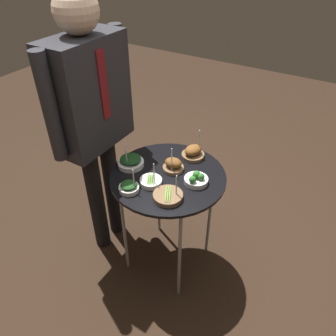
{
  "coord_description": "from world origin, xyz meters",
  "views": [
    {
      "loc": [
        -1.27,
        -0.77,
        1.92
      ],
      "look_at": [
        0.0,
        0.0,
        0.81
      ],
      "focal_mm": 35.0,
      "sensor_mm": 36.0,
      "label": 1
    }
  ],
  "objects_px": {
    "bowl_asparagus_front_left": "(168,196)",
    "bowl_roast_center": "(193,152)",
    "bowl_spinach_back_right": "(131,162)",
    "bowl_asparagus_far_rim": "(151,181)",
    "bowl_roast_mid_right": "(173,165)",
    "bowl_broccoli_back_left": "(196,179)",
    "serving_cart": "(168,182)",
    "bowl_spinach_near_rim": "(129,187)",
    "waiter_figure": "(91,107)"
  },
  "relations": [
    {
      "from": "bowl_broccoli_back_left",
      "to": "bowl_spinach_near_rim",
      "type": "xyz_separation_m",
      "value": [
        -0.25,
        0.28,
        -0.0
      ]
    },
    {
      "from": "bowl_asparagus_far_rim",
      "to": "bowl_asparagus_front_left",
      "type": "bearing_deg",
      "value": -110.3
    },
    {
      "from": "bowl_roast_mid_right",
      "to": "bowl_asparagus_far_rim",
      "type": "bearing_deg",
      "value": 167.79
    },
    {
      "from": "bowl_asparagus_front_left",
      "to": "bowl_roast_center",
      "type": "bearing_deg",
      "value": 9.17
    },
    {
      "from": "bowl_asparagus_front_left",
      "to": "waiter_figure",
      "type": "relative_size",
      "value": 0.09
    },
    {
      "from": "bowl_spinach_near_rim",
      "to": "bowl_spinach_back_right",
      "type": "bearing_deg",
      "value": 34.14
    },
    {
      "from": "bowl_asparagus_far_rim",
      "to": "waiter_figure",
      "type": "bearing_deg",
      "value": 80.91
    },
    {
      "from": "bowl_broccoli_back_left",
      "to": "bowl_roast_mid_right",
      "type": "bearing_deg",
      "value": 77.25
    },
    {
      "from": "serving_cart",
      "to": "bowl_asparagus_far_rim",
      "type": "height_order",
      "value": "bowl_asparagus_far_rim"
    },
    {
      "from": "bowl_roast_mid_right",
      "to": "bowl_asparagus_front_left",
      "type": "distance_m",
      "value": 0.25
    },
    {
      "from": "bowl_asparagus_front_left",
      "to": "serving_cart",
      "type": "bearing_deg",
      "value": 31.34
    },
    {
      "from": "bowl_asparagus_far_rim",
      "to": "bowl_asparagus_front_left",
      "type": "xyz_separation_m",
      "value": [
        -0.05,
        -0.14,
        -0.0
      ]
    },
    {
      "from": "bowl_roast_center",
      "to": "waiter_figure",
      "type": "bearing_deg",
      "value": 118.02
    },
    {
      "from": "bowl_spinach_back_right",
      "to": "bowl_spinach_near_rim",
      "type": "height_order",
      "value": "bowl_spinach_back_right"
    },
    {
      "from": "bowl_broccoli_back_left",
      "to": "bowl_roast_center",
      "type": "height_order",
      "value": "bowl_roast_center"
    },
    {
      "from": "bowl_spinach_back_right",
      "to": "bowl_asparagus_far_rim",
      "type": "bearing_deg",
      "value": -111.74
    },
    {
      "from": "serving_cart",
      "to": "bowl_roast_center",
      "type": "height_order",
      "value": "bowl_roast_center"
    },
    {
      "from": "bowl_roast_center",
      "to": "bowl_asparagus_front_left",
      "type": "xyz_separation_m",
      "value": [
        -0.4,
        -0.07,
        -0.02
      ]
    },
    {
      "from": "bowl_asparagus_front_left",
      "to": "bowl_spinach_near_rim",
      "type": "bearing_deg",
      "value": 105.09
    },
    {
      "from": "bowl_spinach_back_right",
      "to": "bowl_asparagus_front_left",
      "type": "distance_m",
      "value": 0.37
    },
    {
      "from": "bowl_broccoli_back_left",
      "to": "bowl_asparagus_far_rim",
      "type": "xyz_separation_m",
      "value": [
        -0.14,
        0.21,
        -0.01
      ]
    },
    {
      "from": "bowl_spinach_back_right",
      "to": "bowl_spinach_near_rim",
      "type": "xyz_separation_m",
      "value": [
        -0.19,
        -0.13,
        -0.01
      ]
    },
    {
      "from": "bowl_roast_mid_right",
      "to": "bowl_broccoli_back_left",
      "type": "bearing_deg",
      "value": -102.75
    },
    {
      "from": "serving_cart",
      "to": "bowl_broccoli_back_left",
      "type": "height_order",
      "value": "bowl_broccoli_back_left"
    },
    {
      "from": "bowl_asparagus_far_rim",
      "to": "bowl_spinach_near_rim",
      "type": "distance_m",
      "value": 0.13
    },
    {
      "from": "bowl_spinach_near_rim",
      "to": "waiter_figure",
      "type": "height_order",
      "value": "waiter_figure"
    },
    {
      "from": "serving_cart",
      "to": "bowl_spinach_back_right",
      "type": "relative_size",
      "value": 4.29
    },
    {
      "from": "bowl_broccoli_back_left",
      "to": "bowl_spinach_back_right",
      "type": "bearing_deg",
      "value": 98.03
    },
    {
      "from": "bowl_asparagus_far_rim",
      "to": "bowl_spinach_near_rim",
      "type": "relative_size",
      "value": 1.08
    },
    {
      "from": "bowl_roast_center",
      "to": "bowl_spinach_near_rim",
      "type": "bearing_deg",
      "value": 162.34
    },
    {
      "from": "bowl_roast_center",
      "to": "bowl_spinach_back_right",
      "type": "bearing_deg",
      "value": 134.79
    },
    {
      "from": "bowl_spinach_near_rim",
      "to": "bowl_roast_center",
      "type": "height_order",
      "value": "bowl_roast_center"
    },
    {
      "from": "bowl_spinach_back_right",
      "to": "bowl_broccoli_back_left",
      "type": "relative_size",
      "value": 1.31
    },
    {
      "from": "waiter_figure",
      "to": "bowl_asparagus_front_left",
      "type": "bearing_deg",
      "value": -101.91
    },
    {
      "from": "serving_cart",
      "to": "bowl_spinach_near_rim",
      "type": "xyz_separation_m",
      "value": [
        -0.23,
        0.11,
        0.08
      ]
    },
    {
      "from": "bowl_roast_center",
      "to": "bowl_broccoli_back_left",
      "type": "bearing_deg",
      "value": -148.25
    },
    {
      "from": "bowl_broccoli_back_left",
      "to": "bowl_spinach_near_rim",
      "type": "height_order",
      "value": "bowl_spinach_near_rim"
    },
    {
      "from": "serving_cart",
      "to": "bowl_roast_mid_right",
      "type": "distance_m",
      "value": 0.11
    },
    {
      "from": "bowl_spinach_back_right",
      "to": "bowl_broccoli_back_left",
      "type": "height_order",
      "value": "bowl_spinach_back_right"
    },
    {
      "from": "bowl_roast_mid_right",
      "to": "bowl_broccoli_back_left",
      "type": "distance_m",
      "value": 0.18
    },
    {
      "from": "bowl_roast_mid_right",
      "to": "bowl_asparagus_far_rim",
      "type": "xyz_separation_m",
      "value": [
        -0.18,
        0.04,
        -0.02
      ]
    },
    {
      "from": "bowl_spinach_near_rim",
      "to": "bowl_roast_center",
      "type": "distance_m",
      "value": 0.48
    },
    {
      "from": "bowl_roast_mid_right",
      "to": "waiter_figure",
      "type": "xyz_separation_m",
      "value": [
        -0.1,
        0.49,
        0.29
      ]
    },
    {
      "from": "bowl_broccoli_back_left",
      "to": "bowl_asparagus_front_left",
      "type": "xyz_separation_m",
      "value": [
        -0.19,
        0.07,
        -0.01
      ]
    },
    {
      "from": "serving_cart",
      "to": "bowl_spinach_back_right",
      "type": "xyz_separation_m",
      "value": [
        -0.04,
        0.24,
        0.09
      ]
    },
    {
      "from": "waiter_figure",
      "to": "bowl_spinach_near_rim",
      "type": "bearing_deg",
      "value": -115.64
    },
    {
      "from": "bowl_broccoli_back_left",
      "to": "serving_cart",
      "type": "bearing_deg",
      "value": 96.57
    },
    {
      "from": "bowl_roast_center",
      "to": "bowl_asparagus_far_rim",
      "type": "bearing_deg",
      "value": 167.47
    },
    {
      "from": "bowl_roast_mid_right",
      "to": "bowl_spinach_near_rim",
      "type": "height_order",
      "value": "bowl_roast_mid_right"
    },
    {
      "from": "waiter_figure",
      "to": "bowl_roast_mid_right",
      "type": "bearing_deg",
      "value": -77.95
    }
  ]
}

